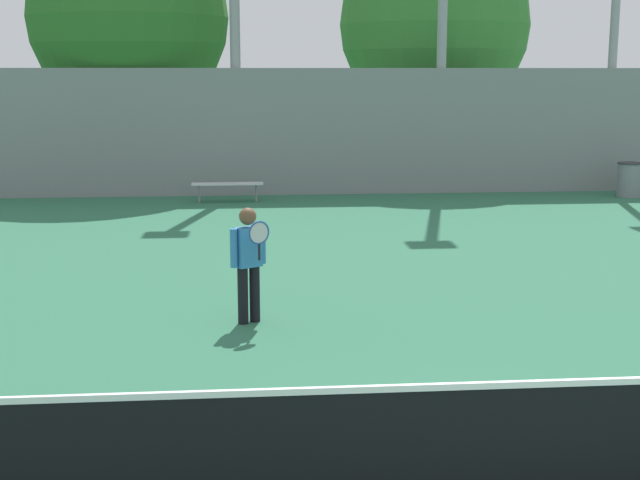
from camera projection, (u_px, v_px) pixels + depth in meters
tennis_net at (537, 445)px, 6.77m from camera, size 10.43×0.09×1.05m
tennis_player at (249, 258)px, 11.81m from camera, size 0.52×0.50×1.56m
bench_courtside_far at (228, 185)px, 22.87m from camera, size 1.83×0.40×0.49m
trash_bin at (630, 180)px, 23.84m from camera, size 0.67×0.67×0.92m
back_fence at (322, 132)px, 24.07m from camera, size 27.12×0.06×3.40m
tree_green_tall at (129, 18)px, 25.60m from camera, size 5.72×5.72×7.70m
tree_green_broad at (434, 26)px, 27.54m from camera, size 5.86×5.86×7.65m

